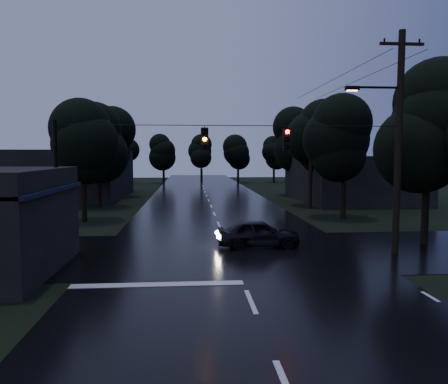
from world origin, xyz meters
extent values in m
cube|color=black|center=(0.00, 30.00, 0.00)|extent=(12.00, 120.00, 0.02)
cube|color=black|center=(0.00, 12.00, 0.00)|extent=(60.00, 9.00, 0.02)
cube|color=black|center=(-7.00, 9.00, 3.20)|extent=(0.30, 7.00, 0.15)
cylinder|color=black|center=(-7.20, 6.00, 1.50)|extent=(0.10, 0.10, 3.00)
cylinder|color=black|center=(-7.20, 12.00, 1.50)|extent=(0.10, 0.10, 3.00)
cube|color=#FFB666|center=(-7.05, 7.50, 2.50)|extent=(0.06, 1.60, 0.50)
cube|color=#FFB666|center=(-7.05, 10.20, 2.50)|extent=(0.06, 1.20, 0.50)
cube|color=black|center=(14.00, 34.00, 2.20)|extent=(10.00, 14.00, 4.40)
cube|color=black|center=(-14.00, 40.00, 2.50)|extent=(10.00, 16.00, 5.00)
cylinder|color=black|center=(7.50, 11.00, 5.00)|extent=(0.30, 0.30, 10.00)
cube|color=black|center=(7.50, 11.00, 9.40)|extent=(2.00, 0.12, 0.12)
cylinder|color=black|center=(6.40, 11.00, 7.50)|extent=(2.20, 0.10, 0.10)
cube|color=black|center=(5.30, 11.00, 7.45)|extent=(0.60, 0.25, 0.18)
cube|color=#FFB266|center=(5.30, 11.00, 7.35)|extent=(0.45, 0.18, 0.03)
cylinder|color=black|center=(8.30, 28.00, 3.75)|extent=(0.30, 0.30, 7.50)
cube|color=black|center=(8.30, 28.00, 6.90)|extent=(2.00, 0.12, 0.12)
cylinder|color=black|center=(-7.50, 11.00, 3.00)|extent=(0.18, 0.18, 6.00)
cylinder|color=black|center=(0.00, 11.00, 5.80)|extent=(15.00, 0.03, 0.03)
cube|color=black|center=(-1.20, 11.00, 5.20)|extent=(0.32, 0.25, 1.00)
sphere|color=orange|center=(-1.20, 10.85, 5.20)|extent=(0.18, 0.18, 0.18)
cube|color=black|center=(2.40, 11.00, 5.20)|extent=(0.32, 0.25, 1.00)
sphere|color=#FF0C07|center=(2.40, 10.85, 5.20)|extent=(0.18, 0.18, 0.18)
cylinder|color=black|center=(10.00, 13.00, 1.40)|extent=(0.36, 0.36, 2.80)
sphere|color=black|center=(10.00, 13.00, 4.80)|extent=(4.48, 4.48, 4.48)
sphere|color=black|center=(10.00, 13.00, 6.00)|extent=(4.48, 4.48, 4.48)
sphere|color=black|center=(10.00, 13.00, 7.20)|extent=(4.48, 4.48, 4.48)
cylinder|color=black|center=(-9.00, 22.00, 1.22)|extent=(0.36, 0.36, 2.45)
sphere|color=black|center=(-9.00, 22.00, 4.20)|extent=(3.92, 3.92, 3.92)
sphere|color=black|center=(-9.00, 22.00, 5.25)|extent=(3.92, 3.92, 3.92)
sphere|color=black|center=(-9.00, 22.00, 6.30)|extent=(3.92, 3.92, 3.92)
cylinder|color=black|center=(-9.60, 30.00, 1.31)|extent=(0.36, 0.36, 2.62)
sphere|color=black|center=(-9.60, 30.00, 4.50)|extent=(4.20, 4.20, 4.20)
sphere|color=black|center=(-9.60, 30.00, 5.62)|extent=(4.20, 4.20, 4.20)
sphere|color=black|center=(-9.60, 30.00, 6.75)|extent=(4.20, 4.20, 4.20)
cylinder|color=black|center=(-10.20, 40.00, 1.40)|extent=(0.36, 0.36, 2.80)
sphere|color=black|center=(-10.20, 40.00, 4.80)|extent=(4.48, 4.48, 4.48)
sphere|color=black|center=(-10.20, 40.00, 6.00)|extent=(4.48, 4.48, 4.48)
sphere|color=black|center=(-10.20, 40.00, 7.20)|extent=(4.48, 4.48, 4.48)
cylinder|color=black|center=(9.00, 22.00, 1.31)|extent=(0.36, 0.36, 2.62)
sphere|color=black|center=(9.00, 22.00, 4.50)|extent=(4.20, 4.20, 4.20)
sphere|color=black|center=(9.00, 22.00, 5.62)|extent=(4.20, 4.20, 4.20)
sphere|color=black|center=(9.00, 22.00, 6.75)|extent=(4.20, 4.20, 4.20)
cylinder|color=black|center=(9.60, 30.00, 1.40)|extent=(0.36, 0.36, 2.80)
sphere|color=black|center=(9.60, 30.00, 4.80)|extent=(4.48, 4.48, 4.48)
sphere|color=black|center=(9.60, 30.00, 6.00)|extent=(4.48, 4.48, 4.48)
sphere|color=black|center=(9.60, 30.00, 7.20)|extent=(4.48, 4.48, 4.48)
cylinder|color=black|center=(10.20, 40.00, 1.49)|extent=(0.36, 0.36, 2.97)
sphere|color=black|center=(10.20, 40.00, 5.10)|extent=(4.76, 4.76, 4.76)
sphere|color=black|center=(10.20, 40.00, 6.38)|extent=(4.76, 4.76, 4.76)
sphere|color=black|center=(10.20, 40.00, 7.65)|extent=(4.76, 4.76, 4.76)
imported|color=black|center=(1.49, 12.97, 0.69)|extent=(4.10, 1.77, 1.38)
camera|label=1|loc=(-1.85, -7.99, 4.53)|focal=35.00mm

